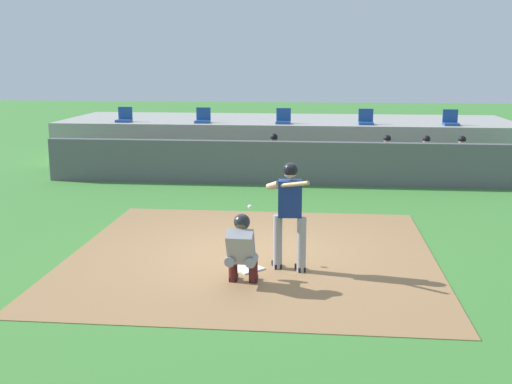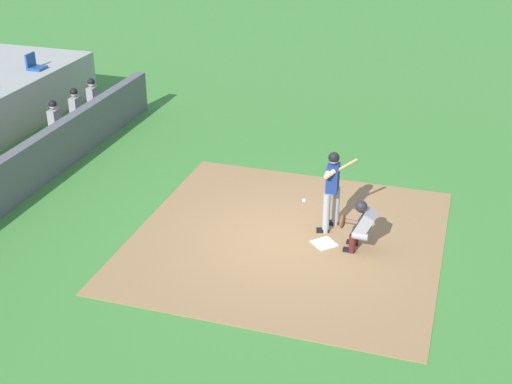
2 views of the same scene
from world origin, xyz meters
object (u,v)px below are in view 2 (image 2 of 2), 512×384
object	(u,v)px
home_plate	(324,243)
catcher_crouched	(360,224)
dugout_player_1	(59,122)
dugout_player_2	(80,110)
dugout_player_3	(97,99)
batter_at_plate	(332,186)
stadium_seat_4	(34,65)

from	to	relation	value
home_plate	catcher_crouched	xyz separation A→B (m)	(0.00, -0.70, 0.59)
dugout_player_1	catcher_crouched	bearing A→B (deg)	-109.21
dugout_player_2	dugout_player_3	world-z (taller)	same
batter_at_plate	catcher_crouched	bearing A→B (deg)	-133.42
home_plate	stadium_seat_4	distance (m)	11.53
home_plate	batter_at_plate	size ratio (longest dim) A/B	0.24
home_plate	dugout_player_3	distance (m)	9.67
home_plate	dugout_player_1	size ratio (longest dim) A/B	0.34
dugout_player_1	dugout_player_2	xyz separation A→B (m)	(1.10, 0.00, 0.00)
home_plate	batter_at_plate	bearing A→B (deg)	2.22
catcher_crouched	dugout_player_3	world-z (taller)	dugout_player_3
dugout_player_3	stadium_seat_4	xyz separation A→B (m)	(0.04, 2.03, 0.86)
dugout_player_1	stadium_seat_4	distance (m)	3.06
catcher_crouched	dugout_player_3	distance (m)	10.24
dugout_player_3	dugout_player_1	bearing A→B (deg)	180.00
catcher_crouched	stadium_seat_4	bearing A→B (deg)	64.46
home_plate	dugout_player_3	size ratio (longest dim) A/B	0.34
dugout_player_2	stadium_seat_4	distance (m)	2.43
catcher_crouched	dugout_player_3	xyz separation A→B (m)	(5.16, 8.85, 0.06)
home_plate	batter_at_plate	distance (m)	1.23
home_plate	batter_at_plate	world-z (taller)	batter_at_plate
batter_at_plate	stadium_seat_4	xyz separation A→B (m)	(4.51, 10.15, 0.50)
catcher_crouched	home_plate	bearing A→B (deg)	90.04
stadium_seat_4	home_plate	bearing A→B (deg)	-117.06
dugout_player_1	stadium_seat_4	size ratio (longest dim) A/B	2.71
catcher_crouched	stadium_seat_4	world-z (taller)	stadium_seat_4
batter_at_plate	catcher_crouched	distance (m)	1.09
batter_at_plate	catcher_crouched	xyz separation A→B (m)	(-0.69, -0.73, -0.43)
batter_at_plate	dugout_player_2	world-z (taller)	batter_at_plate
catcher_crouched	stadium_seat_4	xyz separation A→B (m)	(5.20, 10.88, 0.93)
dugout_player_1	dugout_player_2	size ratio (longest dim) A/B	1.00
batter_at_plate	dugout_player_3	xyz separation A→B (m)	(4.47, 8.12, -0.36)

